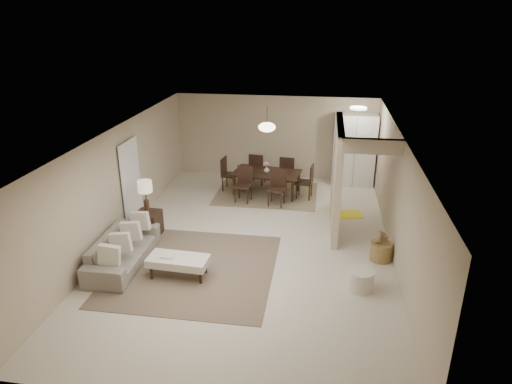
% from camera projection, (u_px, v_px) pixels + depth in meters
% --- Properties ---
extents(floor, '(9.00, 9.00, 0.00)m').
position_uv_depth(floor, '(252.00, 244.00, 10.11)').
color(floor, beige).
rests_on(floor, ground).
extents(ceiling, '(9.00, 9.00, 0.00)m').
position_uv_depth(ceiling, '(251.00, 134.00, 9.19)').
color(ceiling, white).
rests_on(ceiling, back_wall).
extents(back_wall, '(6.00, 0.00, 6.00)m').
position_uv_depth(back_wall, '(275.00, 137.00, 13.78)').
color(back_wall, tan).
rests_on(back_wall, floor).
extents(left_wall, '(0.00, 9.00, 9.00)m').
position_uv_depth(left_wall, '(118.00, 184.00, 10.07)').
color(left_wall, tan).
rests_on(left_wall, floor).
extents(right_wall, '(0.00, 9.00, 9.00)m').
position_uv_depth(right_wall, '(398.00, 200.00, 9.23)').
color(right_wall, tan).
rests_on(right_wall, floor).
extents(partition, '(0.15, 2.50, 2.50)m').
position_uv_depth(partition, '(337.00, 176.00, 10.55)').
color(partition, tan).
rests_on(partition, floor).
extents(doorway, '(0.04, 0.90, 2.04)m').
position_uv_depth(doorway, '(131.00, 184.00, 10.70)').
color(doorway, black).
rests_on(doorway, floor).
extents(pantry_cabinet, '(1.20, 0.55, 2.10)m').
position_uv_depth(pantry_cabinet, '(354.00, 150.00, 13.21)').
color(pantry_cabinet, white).
rests_on(pantry_cabinet, floor).
extents(flush_light, '(0.44, 0.44, 0.05)m').
position_uv_depth(flush_light, '(358.00, 108.00, 11.82)').
color(flush_light, white).
rests_on(flush_light, ceiling).
extents(living_rug, '(3.20, 3.20, 0.01)m').
position_uv_depth(living_rug, '(193.00, 269.00, 9.14)').
color(living_rug, brown).
rests_on(living_rug, floor).
extents(sofa, '(2.16, 0.87, 0.63)m').
position_uv_depth(sofa, '(123.00, 250.00, 9.23)').
color(sofa, gray).
rests_on(sofa, floor).
extents(ottoman_bench, '(1.19, 0.60, 0.42)m').
position_uv_depth(ottoman_bench, '(178.00, 261.00, 8.77)').
color(ottoman_bench, silver).
rests_on(ottoman_bench, living_rug).
extents(side_table, '(0.55, 0.55, 0.58)m').
position_uv_depth(side_table, '(148.00, 224.00, 10.40)').
color(side_table, black).
rests_on(side_table, floor).
extents(table_lamp, '(0.32, 0.32, 0.76)m').
position_uv_depth(table_lamp, '(145.00, 189.00, 10.08)').
color(table_lamp, '#462D1E').
rests_on(table_lamp, side_table).
extents(round_pouf, '(0.50, 0.50, 0.39)m').
position_uv_depth(round_pouf, '(361.00, 280.00, 8.42)').
color(round_pouf, silver).
rests_on(round_pouf, floor).
extents(wicker_basket, '(0.45, 0.45, 0.38)m').
position_uv_depth(wicker_basket, '(381.00, 251.00, 9.42)').
color(wicker_basket, brown).
rests_on(wicker_basket, floor).
extents(dining_rug, '(2.80, 2.10, 0.01)m').
position_uv_depth(dining_rug, '(266.00, 194.00, 12.87)').
color(dining_rug, '#7C6C4C').
rests_on(dining_rug, floor).
extents(dining_table, '(1.94, 1.25, 0.64)m').
position_uv_depth(dining_table, '(266.00, 183.00, 12.75)').
color(dining_table, black).
rests_on(dining_table, dining_rug).
extents(dining_chairs, '(2.60, 2.01, 0.96)m').
position_uv_depth(dining_chairs, '(267.00, 178.00, 12.69)').
color(dining_chairs, black).
rests_on(dining_chairs, dining_rug).
extents(vase, '(0.18, 0.18, 0.17)m').
position_uv_depth(vase, '(267.00, 170.00, 12.60)').
color(vase, silver).
rests_on(vase, dining_table).
extents(yellow_mat, '(0.94, 0.70, 0.01)m').
position_uv_depth(yellow_mat, '(345.00, 215.00, 11.55)').
color(yellow_mat, yellow).
rests_on(yellow_mat, floor).
extents(pendant_light, '(0.46, 0.46, 0.71)m').
position_uv_depth(pendant_light, '(267.00, 127.00, 12.16)').
color(pendant_light, '#462D1E').
rests_on(pendant_light, ceiling).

